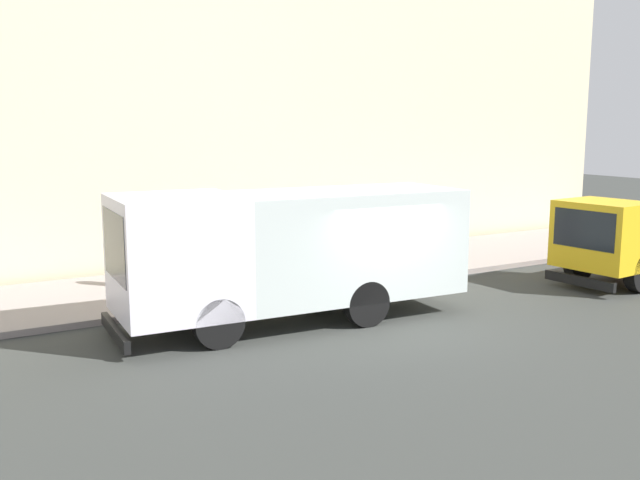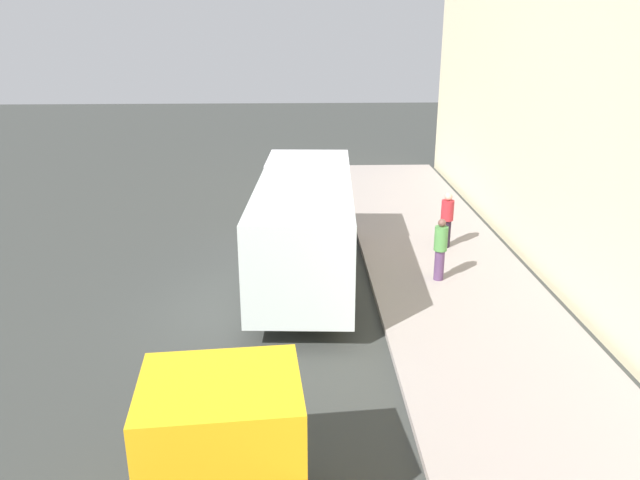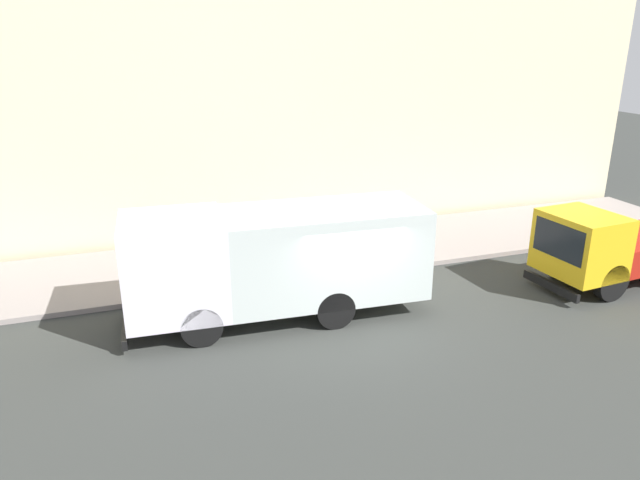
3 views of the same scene
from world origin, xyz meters
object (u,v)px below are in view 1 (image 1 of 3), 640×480
at_px(pedestrian_walking, 137,252).
at_px(pedestrian_standing, 241,248).
at_px(large_utility_truck, 292,248).
at_px(small_flatbed_truck, 632,241).

relative_size(pedestrian_walking, pedestrian_standing, 1.01).
distance_m(large_utility_truck, pedestrian_standing, 3.55).
bearing_deg(pedestrian_standing, pedestrian_walking, -117.27).
height_order(small_flatbed_truck, pedestrian_standing, small_flatbed_truck).
relative_size(large_utility_truck, pedestrian_walking, 4.56).
xyz_separation_m(large_utility_truck, pedestrian_walking, (4.23, 2.11, -0.57)).
relative_size(small_flatbed_truck, pedestrian_walking, 3.33).
bearing_deg(large_utility_truck, small_flatbed_truck, -93.22).
bearing_deg(large_utility_truck, pedestrian_walking, 29.71).
bearing_deg(small_flatbed_truck, pedestrian_walking, 60.88).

